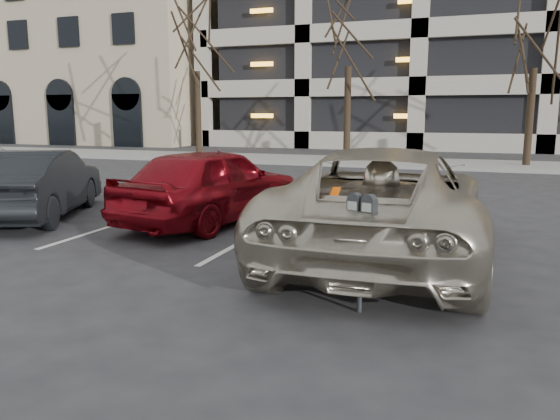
% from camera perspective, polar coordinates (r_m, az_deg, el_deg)
% --- Properties ---
extents(ground, '(140.00, 140.00, 0.00)m').
position_cam_1_polar(ground, '(7.39, 2.13, -6.35)').
color(ground, '#28282B').
rests_on(ground, ground).
extents(sidewalk, '(80.00, 4.00, 0.12)m').
position_cam_1_polar(sidewalk, '(22.95, 14.28, 4.76)').
color(sidewalk, gray).
rests_on(sidewalk, ground).
extents(stall_lines, '(16.90, 5.20, 0.00)m').
position_cam_1_polar(stall_lines, '(9.95, -1.58, -1.99)').
color(stall_lines, silver).
rests_on(stall_lines, ground).
extents(office_building, '(26.00, 16.20, 15.00)m').
position_cam_1_polar(office_building, '(47.77, -20.48, 16.03)').
color(office_building, tan).
rests_on(office_building, ground).
extents(tree_a, '(3.86, 3.86, 8.76)m').
position_cam_1_polar(tree_a, '(26.13, -8.81, 19.38)').
color(tree_a, black).
rests_on(tree_a, ground).
extents(tree_b, '(3.87, 3.87, 8.80)m').
position_cam_1_polar(tree_b, '(23.72, 7.28, 20.45)').
color(tree_b, black).
rests_on(tree_b, ground).
extents(tree_c, '(3.64, 3.64, 8.26)m').
position_cam_1_polar(tree_c, '(23.17, 25.42, 18.85)').
color(tree_c, black).
rests_on(tree_c, ground).
extents(parking_meter, '(0.34, 0.22, 1.25)m').
position_cam_1_polar(parking_meter, '(5.73, 8.51, -1.45)').
color(parking_meter, black).
rests_on(parking_meter, ground).
extents(suv_silver, '(2.90, 5.91, 1.62)m').
position_cam_1_polar(suv_silver, '(8.09, 10.89, 0.79)').
color(suv_silver, '#C0B6A3').
rests_on(suv_silver, ground).
extents(car_red, '(2.51, 4.58, 1.48)m').
position_cam_1_polar(car_red, '(10.54, -7.04, 2.67)').
color(car_red, maroon).
rests_on(car_red, ground).
extents(car_dark, '(3.00, 4.39, 1.37)m').
position_cam_1_polar(car_dark, '(11.97, -24.00, 2.50)').
color(car_dark, black).
rests_on(car_dark, ground).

